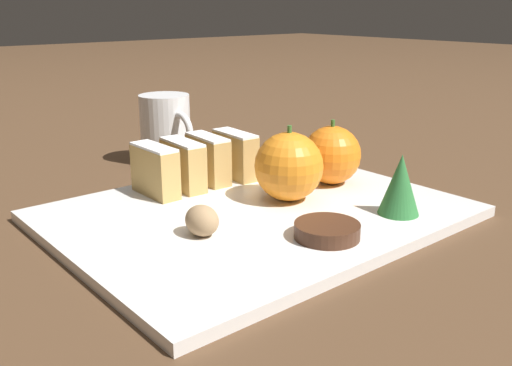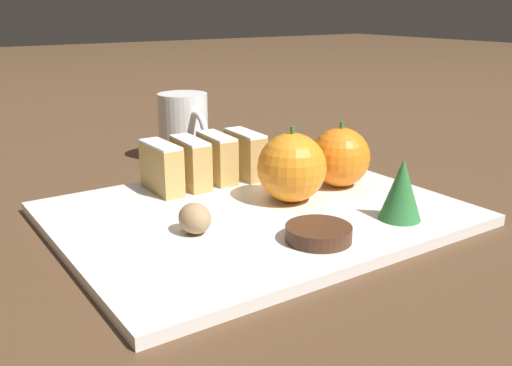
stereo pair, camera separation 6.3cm
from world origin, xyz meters
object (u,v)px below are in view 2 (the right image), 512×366
orange_far (340,157)px  chocolate_cookie (315,234)px  coffee_mug (184,128)px  walnut (195,218)px  orange_near (292,168)px

orange_far → chocolate_cookie: orange_far is taller
chocolate_cookie → coffee_mug: 0.38m
orange_far → coffee_mug: 0.27m
orange_far → chocolate_cookie: bearing=-49.0°
walnut → chocolate_cookie: walnut is taller
chocolate_cookie → coffee_mug: (-0.37, 0.05, 0.03)m
orange_near → coffee_mug: bearing=-179.8°
walnut → coffee_mug: 0.32m
orange_near → walnut: orange_near is taller
coffee_mug → orange_near: bearing=0.2°
orange_far → walnut: bearing=-80.7°
chocolate_cookie → coffee_mug: coffee_mug is taller
orange_near → chocolate_cookie: 0.12m
orange_far → walnut: 0.23m
orange_far → walnut: size_ratio=2.17×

